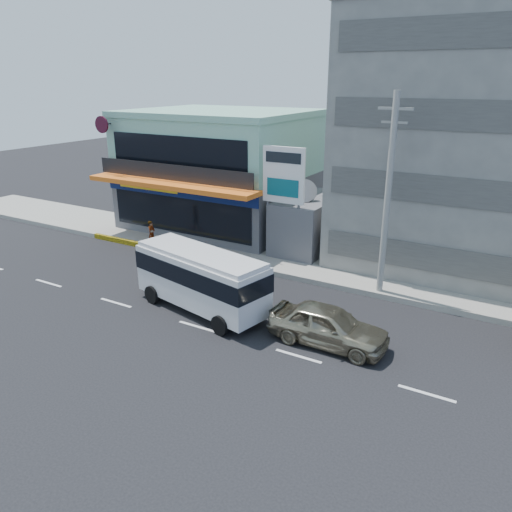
{
  "coord_description": "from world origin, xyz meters",
  "views": [
    {
      "loc": [
        12.28,
        -15.92,
        10.5
      ],
      "look_at": [
        0.63,
        4.13,
        2.2
      ],
      "focal_mm": 35.0,
      "sensor_mm": 36.0,
      "label": 1
    }
  ],
  "objects": [
    {
      "name": "sedan",
      "position": [
        5.61,
        1.5,
        0.86
      ],
      "size": [
        5.05,
        2.08,
        1.71
      ],
      "primitive_type": "imported",
      "rotation": [
        0.0,
        0.0,
        1.56
      ],
      "color": "#9E9478",
      "rests_on": "ground"
    },
    {
      "name": "concrete_building",
      "position": [
        10.0,
        15.0,
        7.0
      ],
      "size": [
        16.0,
        12.0,
        14.0
      ],
      "primitive_type": "cube",
      "color": "gray",
      "rests_on": "ground"
    },
    {
      "name": "minibus",
      "position": [
        -0.83,
        1.5,
        1.77
      ],
      "size": [
        7.39,
        3.69,
        2.96
      ],
      "color": "silver",
      "rests_on": "ground"
    },
    {
      "name": "sidewalk",
      "position": [
        5.0,
        9.5,
        0.15
      ],
      "size": [
        70.0,
        5.0,
        0.3
      ],
      "primitive_type": "cube",
      "color": "gray",
      "rests_on": "ground"
    },
    {
      "name": "ground",
      "position": [
        0.0,
        0.0,
        0.0
      ],
      "size": [
        120.0,
        120.0,
        0.0
      ],
      "primitive_type": "plane",
      "color": "black",
      "rests_on": "ground"
    },
    {
      "name": "gap_structure",
      "position": [
        0.0,
        12.0,
        1.75
      ],
      "size": [
        3.0,
        6.0,
        3.5
      ],
      "primitive_type": "cube",
      "color": "#4D4C52",
      "rests_on": "ground"
    },
    {
      "name": "motorcycle_rider",
      "position": [
        -8.41,
        6.64,
        0.7
      ],
      "size": [
        1.72,
        0.86,
        2.11
      ],
      "color": "#5F100D",
      "rests_on": "ground"
    },
    {
      "name": "shop_building",
      "position": [
        -8.0,
        13.95,
        4.0
      ],
      "size": [
        12.4,
        11.7,
        8.0
      ],
      "color": "#4D4C52",
      "rests_on": "ground"
    },
    {
      "name": "billboard",
      "position": [
        -0.5,
        9.2,
        4.93
      ],
      "size": [
        2.6,
        0.18,
        6.9
      ],
      "color": "gray",
      "rests_on": "ground"
    },
    {
      "name": "satellite_dish",
      "position": [
        0.0,
        11.0,
        3.58
      ],
      "size": [
        1.5,
        1.5,
        0.15
      ],
      "primitive_type": "cylinder",
      "color": "slate",
      "rests_on": "gap_structure"
    },
    {
      "name": "utility_pole_near",
      "position": [
        6.0,
        7.4,
        5.15
      ],
      "size": [
        1.6,
        0.3,
        10.0
      ],
      "color": "#999993",
      "rests_on": "ground"
    }
  ]
}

